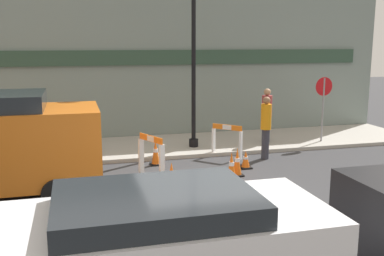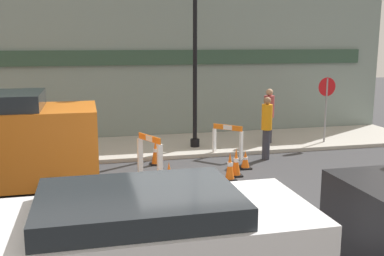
{
  "view_description": "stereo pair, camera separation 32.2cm",
  "coord_description": "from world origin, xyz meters",
  "px_view_note": "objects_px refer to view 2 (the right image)",
  "views": [
    {
      "loc": [
        -2.31,
        -7.68,
        3.31
      ],
      "look_at": [
        0.79,
        3.97,
        1.0
      ],
      "focal_mm": 42.0,
      "sensor_mm": 36.0,
      "label": 1
    },
    {
      "loc": [
        -2.0,
        -7.76,
        3.31
      ],
      "look_at": [
        0.79,
        3.97,
        1.0
      ],
      "focal_mm": 42.0,
      "sensor_mm": 36.0,
      "label": 2
    }
  ],
  "objects_px": {
    "streetlamp_post": "(195,10)",
    "parked_car_1": "(140,250)",
    "person_worker": "(267,126)",
    "person_pedestrian": "(269,114)",
    "stop_sign": "(326,99)"
  },
  "relations": [
    {
      "from": "streetlamp_post",
      "to": "parked_car_1",
      "type": "height_order",
      "value": "streetlamp_post"
    },
    {
      "from": "stop_sign",
      "to": "person_pedestrian",
      "type": "bearing_deg",
      "value": -11.15
    },
    {
      "from": "person_pedestrian",
      "to": "parked_car_1",
      "type": "height_order",
      "value": "person_pedestrian"
    },
    {
      "from": "person_pedestrian",
      "to": "parked_car_1",
      "type": "bearing_deg",
      "value": 90.79
    },
    {
      "from": "streetlamp_post",
      "to": "person_pedestrian",
      "type": "distance_m",
      "value": 4.0
    },
    {
      "from": "streetlamp_post",
      "to": "person_worker",
      "type": "distance_m",
      "value": 3.99
    },
    {
      "from": "streetlamp_post",
      "to": "person_worker",
      "type": "height_order",
      "value": "streetlamp_post"
    },
    {
      "from": "streetlamp_post",
      "to": "parked_car_1",
      "type": "bearing_deg",
      "value": -107.95
    },
    {
      "from": "stop_sign",
      "to": "parked_car_1",
      "type": "distance_m",
      "value": 10.68
    },
    {
      "from": "person_pedestrian",
      "to": "parked_car_1",
      "type": "relative_size",
      "value": 0.43
    },
    {
      "from": "person_worker",
      "to": "person_pedestrian",
      "type": "bearing_deg",
      "value": -126.39
    },
    {
      "from": "streetlamp_post",
      "to": "stop_sign",
      "type": "bearing_deg",
      "value": -4.19
    },
    {
      "from": "parked_car_1",
      "to": "streetlamp_post",
      "type": "bearing_deg",
      "value": 72.05
    },
    {
      "from": "person_pedestrian",
      "to": "stop_sign",
      "type": "bearing_deg",
      "value": -156.84
    },
    {
      "from": "person_worker",
      "to": "person_pedestrian",
      "type": "height_order",
      "value": "person_pedestrian"
    }
  ]
}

